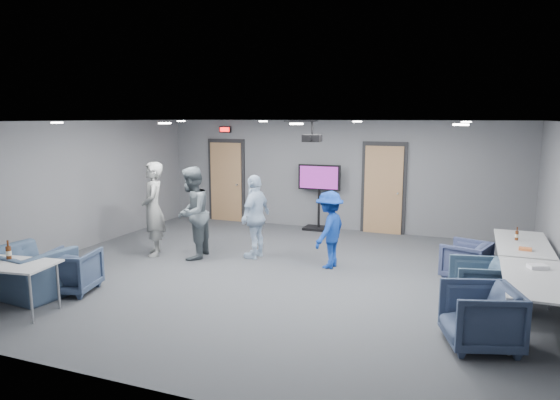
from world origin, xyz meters
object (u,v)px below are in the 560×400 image
(chair_front_a, at_px, (72,271))
(bottle_right, at_px, (517,235))
(person_c, at_px, (256,216))
(bottle_front, at_px, (9,253))
(chair_right_a, at_px, (466,260))
(person_b, at_px, (192,213))
(chair_right_b, at_px, (479,284))
(table_right_a, at_px, (523,245))
(chair_front_b, at_px, (27,273))
(chair_right_c, at_px, (480,317))
(projector, at_px, (312,138))
(person_a, at_px, (153,209))
(table_right_b, at_px, (535,280))
(tv_stand, at_px, (319,193))
(person_d, at_px, (329,230))

(chair_front_a, distance_m, bottle_right, 7.33)
(chair_front_a, height_order, bottle_right, bottle_right)
(person_c, height_order, bottle_front, person_c)
(bottle_front, bearing_deg, chair_right_a, 31.80)
(person_c, bearing_deg, chair_front_a, -27.71)
(person_b, xyz_separation_m, chair_front_a, (-0.78, -2.40, -0.56))
(chair_right_b, xyz_separation_m, table_right_a, (0.65, 1.29, 0.33))
(chair_front_b, height_order, bottle_right, bottle_right)
(chair_right_c, relative_size, projector, 2.38)
(bottle_front, relative_size, bottle_right, 1.29)
(table_right_a, distance_m, bottle_right, 0.22)
(chair_front_a, distance_m, chair_front_b, 0.64)
(person_b, relative_size, person_c, 1.10)
(chair_right_b, distance_m, projector, 3.66)
(chair_right_c, bearing_deg, person_a, -126.05)
(table_right_a, xyz_separation_m, table_right_b, (0.00, -1.90, -0.00))
(chair_right_b, bearing_deg, chair_front_b, -84.61)
(chair_right_b, bearing_deg, person_b, -110.04)
(table_right_b, relative_size, tv_stand, 1.17)
(chair_right_a, xyz_separation_m, tv_stand, (-3.49, 2.78, 0.59))
(person_a, xyz_separation_m, person_b, (0.85, 0.08, -0.04))
(table_right_a, bearing_deg, chair_front_b, 114.76)
(person_a, height_order, bottle_right, person_a)
(person_c, relative_size, chair_front_a, 2.19)
(table_right_a, bearing_deg, chair_right_a, 87.24)
(person_d, xyz_separation_m, projector, (-0.29, -0.21, 1.69))
(person_b, relative_size, tv_stand, 1.12)
(chair_front_a, bearing_deg, bottle_front, 56.80)
(projector, bearing_deg, chair_right_c, -43.59)
(chair_right_b, bearing_deg, bottle_right, 146.98)
(chair_front_b, bearing_deg, tv_stand, -109.11)
(person_d, distance_m, tv_stand, 3.17)
(chair_front_a, relative_size, projector, 2.15)
(person_a, xyz_separation_m, person_c, (1.99, 0.58, -0.12))
(chair_front_b, xyz_separation_m, table_right_a, (7.22, 3.33, 0.31))
(person_c, height_order, chair_right_c, person_c)
(person_a, bearing_deg, chair_front_a, -31.70)
(person_a, relative_size, tv_stand, 1.16)
(chair_right_a, xyz_separation_m, table_right_a, (0.86, -0.04, 0.36))
(person_b, xyz_separation_m, table_right_b, (5.94, -1.37, -0.22))
(chair_right_b, distance_m, chair_right_c, 1.37)
(bottle_front, height_order, bottle_right, bottle_front)
(chair_right_a, relative_size, chair_front_b, 0.62)
(person_b, xyz_separation_m, projector, (2.40, 0.17, 1.50))
(person_b, distance_m, table_right_a, 5.96)
(chair_front_b, bearing_deg, chair_right_a, -146.13)
(person_c, bearing_deg, table_right_a, 96.08)
(person_d, xyz_separation_m, tv_stand, (-1.10, 2.97, 0.20))
(bottle_right, bearing_deg, table_right_b, -87.61)
(chair_right_a, distance_m, bottle_front, 7.27)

